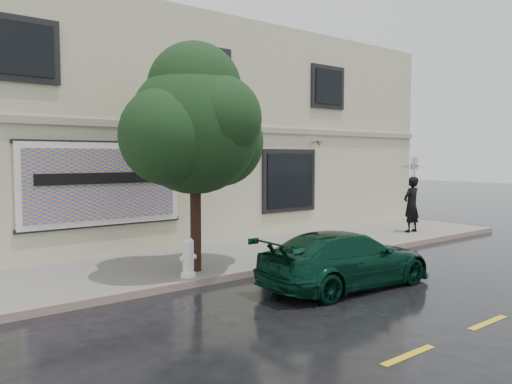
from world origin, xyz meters
TOP-DOWN VIEW (x-y plane):
  - ground at (0.00, 0.00)m, footprint 90.00×90.00m
  - sidewalk at (0.00, 3.25)m, footprint 20.00×3.50m
  - curb at (0.00, 1.50)m, footprint 20.00×0.18m
  - road_marking at (0.00, -3.50)m, footprint 19.00×0.12m
  - building at (0.00, 9.00)m, footprint 20.00×8.12m
  - billboard at (-3.20, 4.92)m, footprint 4.30×0.16m
  - car at (-0.10, -0.50)m, footprint 4.15×1.99m
  - pedestrian at (6.78, 2.66)m, footprint 0.70×0.47m
  - umbrella at (6.78, 2.66)m, footprint 1.18×1.18m
  - street_tree at (-2.13, 2.20)m, footprint 2.95×2.95m
  - fire_hydrant at (-2.57, 1.80)m, footprint 0.35×0.33m
  - sign_pole at (7.09, 2.77)m, footprint 0.32×0.08m

SIDE VIEW (x-z plane):
  - ground at x=0.00m, z-range 0.00..0.00m
  - road_marking at x=0.00m, z-range 0.00..0.01m
  - sidewalk at x=0.00m, z-range 0.00..0.15m
  - curb at x=0.00m, z-range -0.01..0.15m
  - fire_hydrant at x=-2.57m, z-range 0.14..1.00m
  - car at x=-0.10m, z-range 0.00..1.19m
  - pedestrian at x=6.78m, z-range 0.15..2.06m
  - sign_pole at x=7.09m, z-range 0.41..3.03m
  - billboard at x=-3.20m, z-range 0.95..3.15m
  - umbrella at x=6.78m, z-range 2.06..2.76m
  - street_tree at x=-2.13m, z-range 1.01..5.71m
  - building at x=0.00m, z-range 0.00..7.00m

